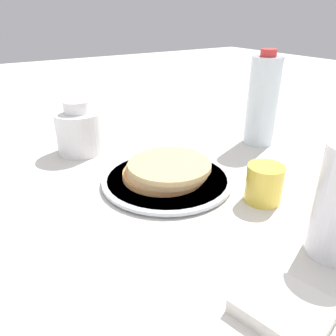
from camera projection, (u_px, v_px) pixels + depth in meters
name	position (u px, v px, depth m)	size (l,w,h in m)	color
ground_plane	(169.00, 184.00, 0.69)	(4.00, 4.00, 0.00)	silver
plate	(168.00, 179.00, 0.69)	(0.27, 0.27, 0.01)	silver
pancake_stack	(166.00, 169.00, 0.68)	(0.18, 0.18, 0.04)	tan
juice_glass	(264.00, 184.00, 0.61)	(0.07, 0.07, 0.07)	yellow
cream_jug	(79.00, 131.00, 0.82)	(0.11, 0.11, 0.13)	white
water_bottle_near	(262.00, 101.00, 0.85)	(0.08, 0.08, 0.24)	silver
napkin	(283.00, 307.00, 0.39)	(0.12, 0.11, 0.02)	white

